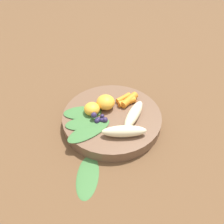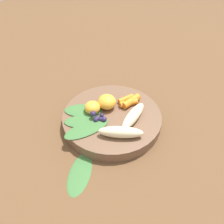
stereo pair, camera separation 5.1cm
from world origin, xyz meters
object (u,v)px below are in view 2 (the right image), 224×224
(bowl, at_px, (112,119))
(kale_leaf_stray, at_px, (80,173))
(banana_peeled_left, at_px, (133,116))
(orange_segment_near, at_px, (92,107))
(banana_peeled_right, at_px, (121,132))

(bowl, distance_m, kale_leaf_stray, 0.18)
(banana_peeled_left, relative_size, kale_leaf_stray, 0.93)
(bowl, relative_size, kale_leaf_stray, 2.26)
(bowl, bearing_deg, kale_leaf_stray, -154.10)
(bowl, relative_size, orange_segment_near, 6.25)
(bowl, height_order, orange_segment_near, orange_segment_near)
(bowl, relative_size, banana_peeled_right, 2.43)
(banana_peeled_right, xyz_separation_m, orange_segment_near, (-0.00, 0.12, 0.00))
(orange_segment_near, height_order, kale_leaf_stray, orange_segment_near)
(banana_peeled_left, distance_m, orange_segment_near, 0.11)
(bowl, xyz_separation_m, kale_leaf_stray, (-0.16, -0.08, -0.01))
(bowl, relative_size, banana_peeled_left, 2.43)
(banana_peeled_left, distance_m, kale_leaf_stray, 0.20)
(bowl, xyz_separation_m, banana_peeled_left, (0.03, -0.05, 0.03))
(banana_peeled_left, xyz_separation_m, banana_peeled_right, (-0.06, -0.02, 0.00))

